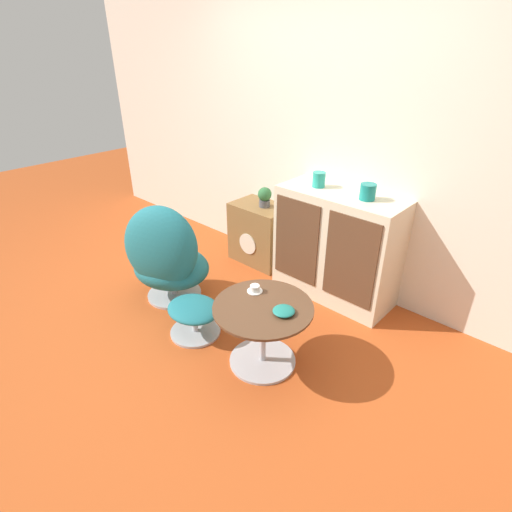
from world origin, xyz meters
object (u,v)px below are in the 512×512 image
(vase_inner_left, at_px, (368,192))
(sideboard, at_px, (336,246))
(vase_leftmost, at_px, (319,180))
(ottoman, at_px, (194,313))
(tv_console, at_px, (261,233))
(coffee_table, at_px, (263,327))
(egg_chair, at_px, (166,258))
(bowl, at_px, (284,311))
(potted_plant, at_px, (265,196))
(teacup, at_px, (255,289))

(vase_inner_left, bearing_deg, sideboard, -178.99)
(vase_leftmost, height_order, vase_inner_left, vase_leftmost)
(sideboard, distance_m, ottoman, 1.33)
(tv_console, height_order, coffee_table, tv_console)
(egg_chair, relative_size, bowl, 6.28)
(tv_console, height_order, potted_plant, potted_plant)
(sideboard, height_order, teacup, sideboard)
(sideboard, bearing_deg, potted_plant, 177.71)
(ottoman, bearing_deg, potted_plant, 106.63)
(tv_console, xyz_separation_m, potted_plant, (0.05, 0.00, 0.41))
(sideboard, xyz_separation_m, tv_console, (-0.90, 0.03, -0.18))
(vase_inner_left, bearing_deg, coffee_table, -95.09)
(ottoman, xyz_separation_m, coffee_table, (0.61, 0.12, 0.12))
(coffee_table, height_order, bowl, bowl)
(ottoman, distance_m, vase_inner_left, 1.63)
(potted_plant, relative_size, teacup, 1.77)
(sideboard, relative_size, tv_console, 1.72)
(sideboard, distance_m, vase_inner_left, 0.58)
(vase_leftmost, xyz_separation_m, bowl, (0.50, -1.06, -0.52))
(egg_chair, xyz_separation_m, coffee_table, (1.13, -0.04, -0.11))
(vase_inner_left, relative_size, potted_plant, 0.64)
(vase_leftmost, xyz_separation_m, teacup, (0.19, -0.99, -0.52))
(tv_console, distance_m, egg_chair, 1.09)
(ottoman, distance_m, teacup, 0.58)
(potted_plant, height_order, teacup, potted_plant)
(coffee_table, xyz_separation_m, potted_plant, (-0.98, 1.12, 0.41))
(potted_plant, bearing_deg, vase_inner_left, -1.62)
(sideboard, bearing_deg, ottoman, -111.94)
(sideboard, height_order, potted_plant, sideboard)
(vase_leftmost, bearing_deg, tv_console, 177.48)
(vase_inner_left, height_order, teacup, vase_inner_left)
(vase_leftmost, bearing_deg, ottoman, -101.88)
(egg_chair, relative_size, vase_inner_left, 7.41)
(tv_console, relative_size, egg_chair, 0.67)
(teacup, height_order, bowl, teacup)
(tv_console, bearing_deg, vase_inner_left, -1.51)
(teacup, bearing_deg, tv_console, 130.13)
(sideboard, height_order, ottoman, sideboard)
(tv_console, distance_m, teacup, 1.35)
(vase_inner_left, bearing_deg, bowl, -87.17)
(egg_chair, distance_m, potted_plant, 1.13)
(vase_leftmost, relative_size, potted_plant, 0.64)
(ottoman, xyz_separation_m, vase_leftmost, (0.25, 1.21, 0.84))
(coffee_table, relative_size, bowl, 4.66)
(coffee_table, height_order, potted_plant, potted_plant)
(vase_inner_left, height_order, potted_plant, vase_inner_left)
(vase_leftmost, bearing_deg, potted_plant, 177.22)
(vase_leftmost, bearing_deg, teacup, -79.11)
(vase_inner_left, bearing_deg, tv_console, 178.49)
(sideboard, bearing_deg, vase_leftmost, 179.04)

